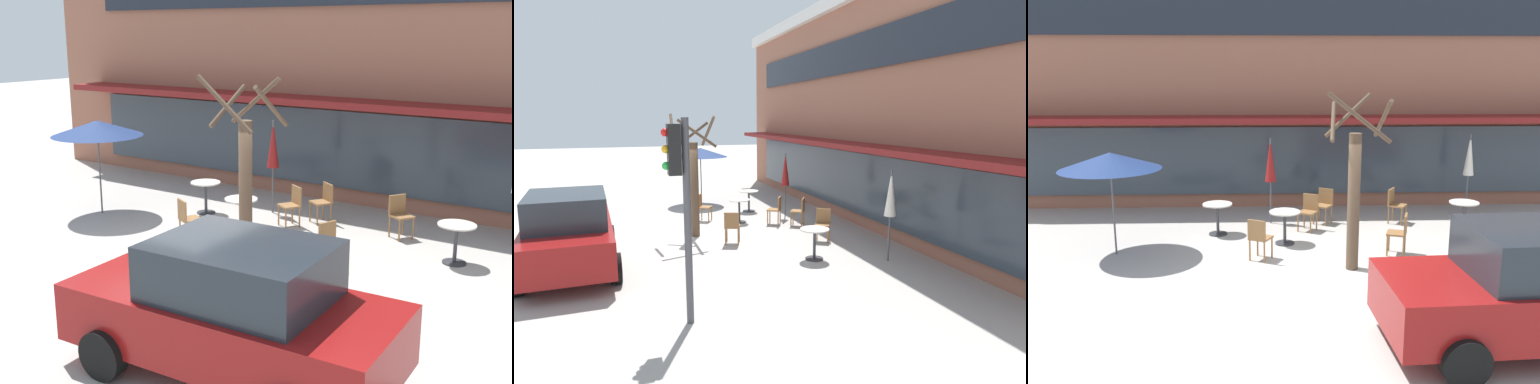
% 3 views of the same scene
% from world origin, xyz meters
% --- Properties ---
extents(ground_plane, '(80.00, 80.00, 0.00)m').
position_xyz_m(ground_plane, '(0.00, 0.00, 0.00)').
color(ground_plane, '#ADA8A0').
extents(building_facade, '(19.93, 9.10, 7.38)m').
position_xyz_m(building_facade, '(0.00, 9.96, 3.69)').
color(building_facade, '#935B47').
rests_on(building_facade, ground).
extents(cafe_table_near_wall, '(0.70, 0.70, 0.76)m').
position_xyz_m(cafe_table_near_wall, '(-2.20, 3.30, 0.52)').
color(cafe_table_near_wall, '#333338').
rests_on(cafe_table_near_wall, ground).
extents(cafe_table_streetside, '(0.70, 0.70, 0.76)m').
position_xyz_m(cafe_table_streetside, '(3.72, 3.23, 0.52)').
color(cafe_table_streetside, '#333338').
rests_on(cafe_table_streetside, ground).
extents(cafe_table_by_tree, '(0.70, 0.70, 0.76)m').
position_xyz_m(cafe_table_by_tree, '(-0.63, 2.52, 0.52)').
color(cafe_table_by_tree, '#333338').
rests_on(cafe_table_by_tree, ground).
extents(patio_umbrella_green_folded, '(2.10, 2.10, 2.20)m').
position_xyz_m(patio_umbrella_green_folded, '(-4.26, 1.95, 2.02)').
color(patio_umbrella_green_folded, '#4C4C51').
rests_on(patio_umbrella_green_folded, ground).
extents(patio_umbrella_cream_folded, '(0.28, 0.28, 2.20)m').
position_xyz_m(patio_umbrella_cream_folded, '(-0.92, 4.23, 1.63)').
color(patio_umbrella_cream_folded, '#4C4C51').
rests_on(patio_umbrella_cream_folded, ground).
extents(patio_umbrella_corner_open, '(0.28, 0.28, 2.20)m').
position_xyz_m(patio_umbrella_corner_open, '(4.40, 4.86, 1.63)').
color(patio_umbrella_corner_open, '#4C4C51').
rests_on(patio_umbrella_corner_open, ground).
extents(cafe_chair_0, '(0.51, 0.51, 0.89)m').
position_xyz_m(cafe_chair_0, '(1.79, 1.68, 0.53)').
color(cafe_chair_0, olive).
rests_on(cafe_chair_0, ground).
extents(cafe_chair_1, '(0.54, 0.54, 0.89)m').
position_xyz_m(cafe_chair_1, '(-1.20, 1.44, 0.53)').
color(cafe_chair_1, olive).
rests_on(cafe_chair_1, ground).
extents(cafe_chair_2, '(0.55, 0.55, 0.89)m').
position_xyz_m(cafe_chair_2, '(0.01, 3.58, 0.53)').
color(cafe_chair_2, olive).
rests_on(cafe_chair_2, ground).
extents(cafe_chair_3, '(0.55, 0.55, 0.89)m').
position_xyz_m(cafe_chair_3, '(2.26, 4.14, 0.53)').
color(cafe_chair_3, olive).
rests_on(cafe_chair_3, ground).
extents(cafe_chair_4, '(0.55, 0.55, 0.89)m').
position_xyz_m(cafe_chair_4, '(0.45, 4.20, 0.53)').
color(cafe_chair_4, olive).
rests_on(cafe_chair_4, ground).
extents(parked_sedan, '(4.29, 2.19, 1.76)m').
position_xyz_m(parked_sedan, '(2.67, -2.27, 0.88)').
color(parked_sedan, maroon).
rests_on(parked_sedan, ground).
extents(street_tree, '(1.20, 1.20, 3.49)m').
position_xyz_m(street_tree, '(0.64, 0.88, 1.62)').
color(street_tree, brown).
rests_on(street_tree, ground).
extents(traffic_light_pole, '(0.26, 0.44, 3.40)m').
position_xyz_m(traffic_light_pole, '(6.19, -0.24, 2.30)').
color(traffic_light_pole, '#47474C').
rests_on(traffic_light_pole, ground).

